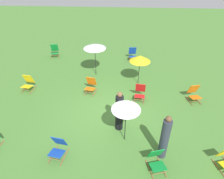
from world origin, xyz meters
The scene contains 14 objects.
ground_plane centered at (0.00, 0.00, 0.00)m, with size 40.00×40.00×0.00m, color #477A33.
deckchair_0 centered at (-1.11, 1.67, 0.37)m, with size 0.60×0.83×0.83m.
deckchair_1 centered at (1.10, 5.55, 0.37)m, with size 0.53×0.79×0.83m.
deckchair_2 centered at (-4.40, 1.69, 0.37)m, with size 0.56×0.81×0.83m.
deckchair_3 centered at (-4.18, 5.74, 0.37)m, with size 0.61×0.83×0.83m.
deckchair_5 centered at (3.96, 1.27, 0.37)m, with size 0.64×0.85×0.83m.
deckchair_6 centered at (1.36, 1.21, 0.37)m, with size 0.56×0.81×0.83m.
deckchair_7 centered at (-1.69, -2.32, 0.37)m, with size 0.60×0.83×0.83m.
deckchair_8 centered at (1.70, -2.64, 0.37)m, with size 0.66×0.86×0.83m.
umbrella_0 centered at (0.65, -1.46, 1.65)m, with size 1.04×1.04×1.78m.
umbrella_1 centered at (-1.08, 3.44, 1.77)m, with size 1.24×1.24×1.90m.
umbrella_2 centered at (1.35, 2.63, 1.50)m, with size 1.09×1.09×1.65m.
person_0 centered at (0.41, -0.85, 0.86)m, with size 0.43×0.43×1.81m.
person_1 centered at (1.97, -2.13, 0.88)m, with size 0.37×0.37×1.86m.
Camera 1 is at (0.49, -6.97, 6.17)m, focal length 33.00 mm.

